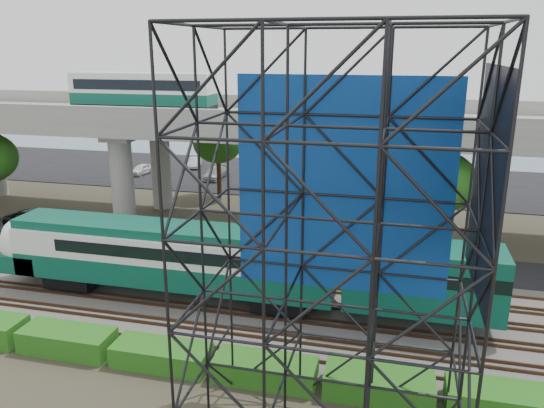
# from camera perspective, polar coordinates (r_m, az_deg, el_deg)

# --- Properties ---
(ground) EXTENTS (140.00, 140.00, 0.00)m
(ground) POSITION_cam_1_polar(r_m,az_deg,el_deg) (30.30, -9.95, -12.05)
(ground) COLOR #474233
(ground) RESTS_ON ground
(ballast_bed) EXTENTS (90.00, 12.00, 0.20)m
(ballast_bed) POSITION_cam_1_polar(r_m,az_deg,el_deg) (31.88, -8.52, -10.26)
(ballast_bed) COLOR slate
(ballast_bed) RESTS_ON ground
(service_road) EXTENTS (90.00, 5.00, 0.08)m
(service_road) POSITION_cam_1_polar(r_m,az_deg,el_deg) (39.19, -3.86, -4.96)
(service_road) COLOR black
(service_road) RESTS_ON ground
(parking_lot) EXTENTS (90.00, 18.00, 0.08)m
(parking_lot) POSITION_cam_1_polar(r_m,az_deg,el_deg) (61.00, 2.79, 2.90)
(parking_lot) COLOR black
(parking_lot) RESTS_ON ground
(harbor_water) EXTENTS (140.00, 40.00, 0.03)m
(harbor_water) POSITION_cam_1_polar(r_m,az_deg,el_deg) (82.26, 5.75, 6.37)
(harbor_water) COLOR slate
(harbor_water) RESTS_ON ground
(rail_tracks) EXTENTS (90.00, 9.52, 0.16)m
(rail_tracks) POSITION_cam_1_polar(r_m,az_deg,el_deg) (31.80, -8.53, -9.97)
(rail_tracks) COLOR #472D1E
(rail_tracks) RESTS_ON ballast_bed
(commuter_train) EXTENTS (29.30, 3.06, 4.30)m
(commuter_train) POSITION_cam_1_polar(r_m,az_deg,el_deg) (30.42, -7.14, -5.79)
(commuter_train) COLOR black
(commuter_train) RESTS_ON rail_tracks
(overpass) EXTENTS (80.00, 12.00, 12.40)m
(overpass) POSITION_cam_1_polar(r_m,az_deg,el_deg) (42.40, -2.72, 8.15)
(overpass) COLOR #9E9B93
(overpass) RESTS_ON ground
(scaffold_tower) EXTENTS (9.36, 6.36, 15.00)m
(scaffold_tower) POSITION_cam_1_polar(r_m,az_deg,el_deg) (17.75, 6.34, -6.40)
(scaffold_tower) COLOR black
(scaffold_tower) RESTS_ON ground
(hedge_strip) EXTENTS (34.60, 1.80, 1.20)m
(hedge_strip) POSITION_cam_1_polar(r_m,az_deg,el_deg) (26.29, -11.77, -15.53)
(hedge_strip) COLOR #185212
(hedge_strip) RESTS_ON ground
(trees) EXTENTS (40.94, 16.94, 7.69)m
(trees) POSITION_cam_1_polar(r_m,az_deg,el_deg) (44.28, -7.57, 4.91)
(trees) COLOR #382314
(trees) RESTS_ON ground
(suv) EXTENTS (5.82, 3.51, 1.51)m
(suv) POSITION_cam_1_polar(r_m,az_deg,el_deg) (47.27, -24.03, -1.60)
(suv) COLOR black
(suv) RESTS_ON service_road
(parked_cars) EXTENTS (36.60, 9.47, 1.31)m
(parked_cars) POSITION_cam_1_polar(r_m,az_deg,el_deg) (60.43, 2.85, 3.39)
(parked_cars) COLOR white
(parked_cars) RESTS_ON parking_lot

